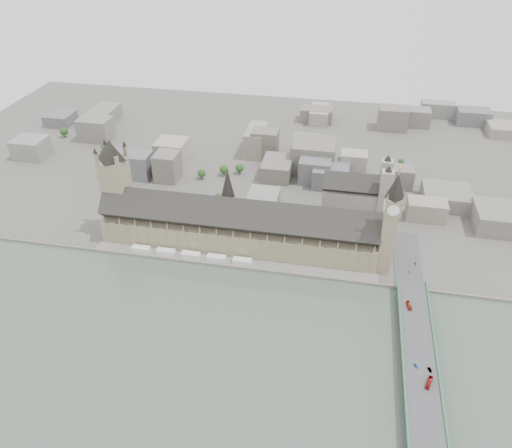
% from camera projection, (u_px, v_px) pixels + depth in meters
% --- Properties ---
extents(ground, '(900.00, 900.00, 0.00)m').
position_uv_depth(ground, '(234.00, 258.00, 474.21)').
color(ground, '#595651').
rests_on(ground, ground).
extents(river_thames, '(600.00, 600.00, 0.00)m').
position_uv_depth(river_thames, '(179.00, 404.00, 339.70)').
color(river_thames, '#475349').
rests_on(river_thames, ground).
extents(embankment_wall, '(600.00, 1.50, 3.00)m').
position_uv_depth(embankment_wall, '(230.00, 267.00, 461.15)').
color(embankment_wall, slate).
rests_on(embankment_wall, ground).
extents(river_terrace, '(270.00, 15.00, 2.00)m').
position_uv_depth(river_terrace, '(232.00, 262.00, 467.54)').
color(river_terrace, slate).
rests_on(river_terrace, ground).
extents(terrace_tents, '(118.00, 7.00, 4.00)m').
position_uv_depth(terrace_tents, '(191.00, 255.00, 472.59)').
color(terrace_tents, white).
rests_on(terrace_tents, river_terrace).
extents(palace_of_westminster, '(265.00, 40.73, 55.44)m').
position_uv_depth(palace_of_westminster, '(238.00, 227.00, 477.62)').
color(palace_of_westminster, gray).
rests_on(palace_of_westminster, ground).
extents(elizabeth_tower, '(17.00, 17.00, 107.50)m').
position_uv_depth(elizabeth_tower, '(391.00, 218.00, 426.58)').
color(elizabeth_tower, gray).
rests_on(elizabeth_tower, ground).
extents(victoria_tower, '(30.00, 30.00, 100.00)m').
position_uv_depth(victoria_tower, '(116.00, 183.00, 483.90)').
color(victoria_tower, gray).
rests_on(victoria_tower, ground).
extents(central_tower, '(13.00, 13.00, 48.00)m').
position_uv_depth(central_tower, '(228.00, 191.00, 464.71)').
color(central_tower, gray).
rests_on(central_tower, ground).
extents(westminster_bridge, '(25.00, 325.00, 10.25)m').
position_uv_depth(westminster_bridge, '(417.00, 348.00, 374.45)').
color(westminster_bridge, '#474749').
rests_on(westminster_bridge, ground).
extents(bridge_parapets, '(25.00, 235.00, 1.15)m').
position_uv_depth(bridge_parapets, '(423.00, 392.00, 335.00)').
color(bridge_parapets, '#3C6E4C').
rests_on(bridge_parapets, westminster_bridge).
extents(westminster_abbey, '(68.00, 36.00, 64.00)m').
position_uv_depth(westminster_abbey, '(357.00, 197.00, 520.17)').
color(westminster_abbey, gray).
rests_on(westminster_abbey, ground).
extents(city_skyline_inland, '(720.00, 360.00, 38.00)m').
position_uv_depth(city_skyline_inland, '(275.00, 136.00, 663.35)').
color(city_skyline_inland, gray).
rests_on(city_skyline_inland, ground).
extents(park_trees, '(110.00, 30.00, 15.00)m').
position_uv_depth(park_trees, '(237.00, 217.00, 520.52)').
color(park_trees, '#214719').
rests_on(park_trees, ground).
extents(red_bus_north, '(3.99, 10.47, 2.85)m').
position_uv_depth(red_bus_north, '(409.00, 306.00, 403.59)').
color(red_bus_north, red).
rests_on(red_bus_north, westminster_bridge).
extents(red_bus_south, '(6.16, 11.67, 3.18)m').
position_uv_depth(red_bus_south, '(429.00, 382.00, 340.38)').
color(red_bus_south, '#A01414').
rests_on(red_bus_south, westminster_bridge).
extents(car_blue, '(3.08, 4.24, 1.34)m').
position_uv_depth(car_blue, '(416.00, 366.00, 353.47)').
color(car_blue, '#1B4AB0').
rests_on(car_blue, westminster_bridge).
extents(car_silver, '(3.01, 4.56, 1.42)m').
position_uv_depth(car_silver, '(430.00, 370.00, 350.52)').
color(car_silver, gray).
rests_on(car_silver, westminster_bridge).
extents(car_approach, '(1.97, 4.47, 1.28)m').
position_uv_depth(car_approach, '(415.00, 264.00, 450.10)').
color(car_approach, gray).
rests_on(car_approach, westminster_bridge).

